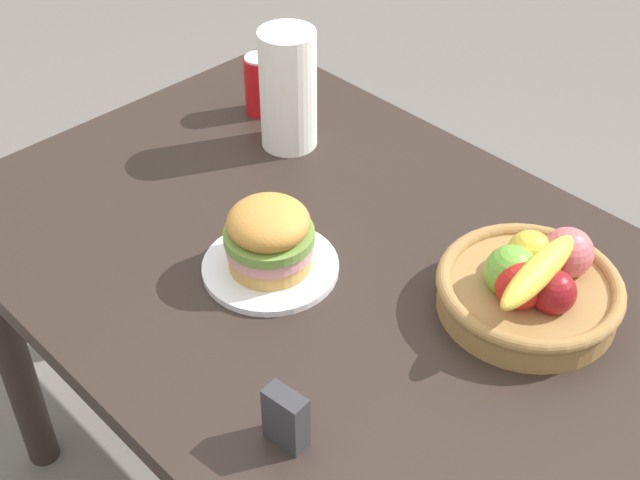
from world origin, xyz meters
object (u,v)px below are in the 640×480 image
(sandwich, at_px, (269,236))
(napkin_holder, at_px, (286,418))
(fruit_basket, at_px, (531,285))
(paper_towel_roll, at_px, (288,90))
(plate, at_px, (270,267))
(soda_can, at_px, (260,85))

(sandwich, height_order, napkin_holder, sandwich)
(fruit_basket, distance_m, paper_towel_roll, 0.62)
(paper_towel_roll, xyz_separation_m, napkin_holder, (0.54, -0.49, -0.07))
(plate, xyz_separation_m, fruit_basket, (0.35, 0.23, 0.04))
(paper_towel_roll, bearing_deg, plate, -47.13)
(fruit_basket, bearing_deg, napkin_holder, -99.44)
(paper_towel_roll, bearing_deg, sandwich, -47.13)
(sandwich, height_order, paper_towel_roll, paper_towel_roll)
(fruit_basket, xyz_separation_m, paper_towel_roll, (-0.61, 0.05, 0.07))
(soda_can, xyz_separation_m, paper_towel_roll, (0.13, -0.04, 0.06))
(plate, bearing_deg, fruit_basket, 33.27)
(plate, distance_m, napkin_holder, 0.35)
(plate, height_order, sandwich, sandwich)
(plate, distance_m, soda_can, 0.51)
(plate, distance_m, paper_towel_roll, 0.40)
(soda_can, bearing_deg, plate, -39.34)
(sandwich, distance_m, fruit_basket, 0.42)
(plate, distance_m, fruit_basket, 0.42)
(fruit_basket, relative_size, paper_towel_roll, 1.21)
(paper_towel_roll, distance_m, napkin_holder, 0.73)
(plate, xyz_separation_m, paper_towel_roll, (-0.26, 0.28, 0.11))
(plate, height_order, paper_towel_roll, paper_towel_roll)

